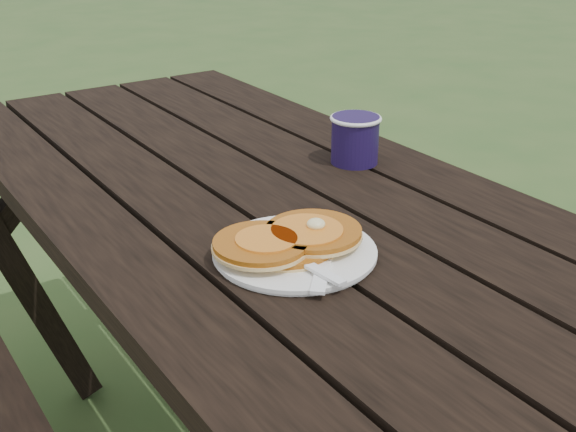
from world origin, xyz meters
TOP-DOWN VIEW (x-y plane):
  - picnic_table at (0.00, 0.00)m, footprint 1.36×1.80m
  - plate at (-0.09, -0.20)m, footprint 0.24×0.24m
  - pancake_stack at (-0.10, -0.19)m, footprint 0.23×0.15m
  - knife at (-0.08, -0.25)m, footprint 0.14×0.15m
  - fork at (-0.11, -0.27)m, footprint 0.05×0.16m
  - coffee_cup at (0.22, 0.06)m, footprint 0.10×0.10m

SIDE VIEW (x-z plane):
  - picnic_table at x=0.00m, z-range -0.01..0.74m
  - plate at x=-0.09m, z-range 0.75..0.76m
  - knife at x=-0.08m, z-range 0.76..0.76m
  - fork at x=-0.11m, z-range 0.77..0.77m
  - pancake_stack at x=-0.10m, z-range 0.76..0.79m
  - coffee_cup at x=0.22m, z-range 0.76..0.85m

